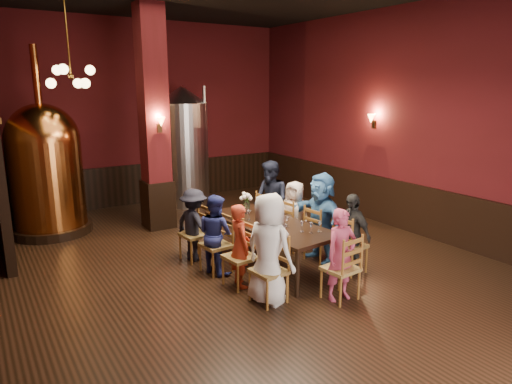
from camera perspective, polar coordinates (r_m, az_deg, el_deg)
room at (r=7.16m, az=-2.57°, el=7.60°), size 10.00×10.02×4.50m
wainscot_right at (r=10.03m, az=17.55°, el=-1.53°), size 0.08×9.90×1.00m
wainscot_back at (r=11.95m, az=-14.43°, el=1.00°), size 7.90×0.08×1.00m
column at (r=9.58m, az=-12.65°, el=8.73°), size 0.58×0.58×4.50m
pendant_cluster at (r=9.25m, az=-22.14°, el=13.22°), size 0.90×0.90×1.70m
sconce_wall at (r=10.24m, az=14.57°, el=8.62°), size 0.20×0.20×0.36m
sconce_column at (r=9.30m, az=-11.99°, el=8.33°), size 0.20×0.20×0.36m
dining_table at (r=7.52m, az=1.75°, el=-4.28°), size 1.23×2.49×0.75m
chair_0 at (r=6.37m, az=1.59°, el=-9.81°), size 0.50×0.50×0.92m
person_0 at (r=6.25m, az=1.61°, el=-7.13°), size 0.70×0.88×1.56m
chair_1 at (r=6.86m, az=-2.01°, el=-8.08°), size 0.50×0.50×0.92m
person_1 at (r=6.80m, az=-2.02°, el=-6.71°), size 0.38×0.51×1.27m
chair_2 at (r=7.37m, az=-5.05°, el=-6.58°), size 0.50×0.50×0.92m
person_2 at (r=7.31m, az=-5.07°, el=-5.23°), size 0.44×0.68×1.28m
chair_3 at (r=7.91m, az=-7.71°, el=-5.24°), size 0.50×0.50×0.92m
person_3 at (r=7.86m, az=-7.74°, el=-4.08°), size 0.68×0.91×1.26m
chair_4 at (r=7.50m, az=11.73°, el=-6.47°), size 0.50×0.50×0.92m
person_4 at (r=7.44m, az=11.80°, el=-5.08°), size 0.36×0.78×1.30m
chair_5 at (r=7.92m, az=8.03°, el=-5.24°), size 0.50×0.50×0.92m
person_5 at (r=7.83m, az=8.10°, el=-3.10°), size 0.50×1.44×1.54m
chair_6 at (r=8.37m, az=4.78°, el=-4.14°), size 0.50×0.50×0.92m
person_6 at (r=8.31m, az=4.80°, el=-2.97°), size 0.59×0.72×1.27m
chair_7 at (r=8.85m, az=1.83°, el=-3.12°), size 0.50×0.50×0.92m
person_7 at (r=8.76m, az=1.85°, el=-1.14°), size 0.38×0.76×1.55m
chair_8 at (r=6.56m, az=10.53°, el=-9.34°), size 0.50×0.50×0.92m
person_8 at (r=6.49m, az=10.61°, el=-7.74°), size 0.50×0.35×1.31m
copper_kettle at (r=9.99m, az=-24.79°, el=2.78°), size 1.80×1.80×3.70m
steel_vessel at (r=11.50m, az=-9.02°, el=5.67°), size 1.27×1.27×2.93m
rose_vase at (r=8.00m, az=-1.18°, el=-0.91°), size 0.22×0.22×0.38m
wine_glass_0 at (r=7.07m, az=7.95°, el=-4.32°), size 0.07×0.07×0.17m
wine_glass_1 at (r=7.26m, az=3.92°, el=-3.75°), size 0.07×0.07×0.17m
wine_glass_2 at (r=7.00m, az=6.90°, el=-4.47°), size 0.07×0.07×0.17m
wine_glass_3 at (r=7.05m, az=5.79°, el=-4.32°), size 0.07×0.07×0.17m
wine_glass_4 at (r=7.60m, az=-0.90°, el=-2.93°), size 0.07×0.07×0.17m
wine_glass_5 at (r=7.72m, az=0.98°, el=-2.69°), size 0.07×0.07×0.17m
wine_glass_6 at (r=7.82m, az=0.46°, el=-2.47°), size 0.07×0.07×0.17m
wine_glass_7 at (r=6.89m, az=3.64°, el=-4.71°), size 0.07×0.07×0.17m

